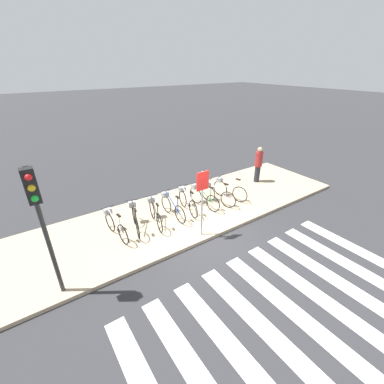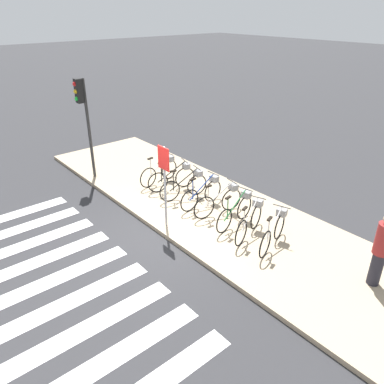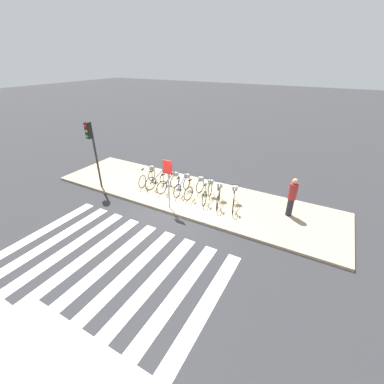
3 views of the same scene
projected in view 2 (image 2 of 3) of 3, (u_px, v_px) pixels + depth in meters
The scene contains 13 objects.
ground_plane at pixel (159, 234), 10.08m from camera, with size 120.00×120.00×0.00m, color #2D2D30.
sidewalk at pixel (211, 210), 11.15m from camera, with size 14.44×3.80×0.12m.
parked_bicycle_0 at pixel (161, 170), 12.58m from camera, with size 0.46×1.63×1.00m.
parked_bicycle_1 at pixel (174, 177), 12.10m from camera, with size 0.57×1.59×1.00m.
parked_bicycle_2 at pixel (186, 184), 11.57m from camera, with size 0.50×1.61×1.00m.
parked_bicycle_3 at pixel (204, 192), 11.11m from camera, with size 0.46×1.63×1.00m.
parked_bicycle_4 at pixel (221, 200), 10.66m from camera, with size 0.46×1.62×1.00m.
parked_bicycle_5 at pixel (237, 210), 10.14m from camera, with size 0.46×1.62×1.00m.
parked_bicycle_6 at pixel (251, 220), 9.66m from camera, with size 0.64×1.56×1.00m.
parked_bicycle_7 at pixel (274, 230), 9.22m from camera, with size 0.63×1.57×1.00m.
pedestrian at pixel (381, 248), 7.72m from camera, with size 0.34×0.34×1.72m.
traffic_light at pixel (83, 108), 12.08m from camera, with size 0.24×0.40×3.37m.
sign_post at pixel (164, 174), 9.55m from camera, with size 0.44×0.07×2.27m.
Camera 2 is at (7.07, -4.82, 5.52)m, focal length 35.00 mm.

